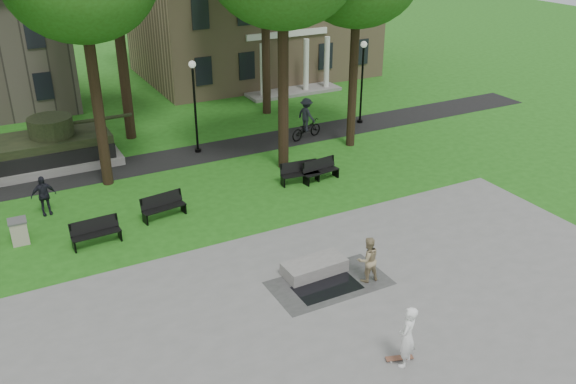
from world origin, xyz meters
name	(u,v)px	position (x,y,z in m)	size (l,w,h in m)	color
ground	(306,268)	(0.00, 0.00, 0.00)	(120.00, 120.00, 0.00)	#205915
plaza	(392,352)	(0.00, -5.00, 0.01)	(22.00, 16.00, 0.02)	gray
footpath	(191,155)	(0.00, 12.00, 0.01)	(44.00, 2.60, 0.01)	black
building_right	(252,13)	(10.00, 26.00, 4.34)	(17.00, 12.00, 8.60)	#9E8460
lamp_mid	(195,99)	(0.50, 12.30, 2.79)	(0.36, 0.36, 4.73)	black
lamp_right	(362,76)	(10.50, 12.30, 2.79)	(0.36, 0.36, 4.73)	black
tank_monument	(49,149)	(-6.46, 14.00, 0.86)	(7.45, 3.40, 2.40)	gray
puddle	(327,288)	(0.01, -1.40, 0.02)	(2.20, 1.20, 0.00)	black
concrete_block	(314,267)	(0.09, -0.40, 0.24)	(2.20, 1.00, 0.45)	gray
skateboard	(399,359)	(-0.04, -5.37, 0.06)	(0.78, 0.20, 0.07)	brown
skateboarder	(407,337)	(-0.01, -5.58, 0.96)	(0.68, 0.45, 1.87)	white
friend_watching	(368,259)	(1.43, -1.62, 0.83)	(0.79, 0.62, 1.62)	#9B8A64
pedestrian_walker	(44,196)	(-7.45, 8.58, 0.85)	(0.99, 0.41, 1.70)	black
cyclist	(306,122)	(6.42, 11.45, 0.92)	(2.18, 1.30, 2.26)	black
park_bench_0	(96,231)	(-6.12, 5.16, 0.52)	(1.82, 0.61, 1.00)	black
park_bench_1	(163,206)	(-3.24, 6.08, 0.52)	(1.85, 0.78, 1.00)	black
park_bench_2	(299,172)	(3.28, 6.50, 0.52)	(1.84, 0.71, 1.00)	black
park_bench_3	(320,170)	(4.27, 6.31, 0.52)	(1.84, 0.73, 1.00)	black
trash_bin	(19,231)	(-8.65, 6.58, 0.49)	(0.68, 0.68, 0.96)	#B3A994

